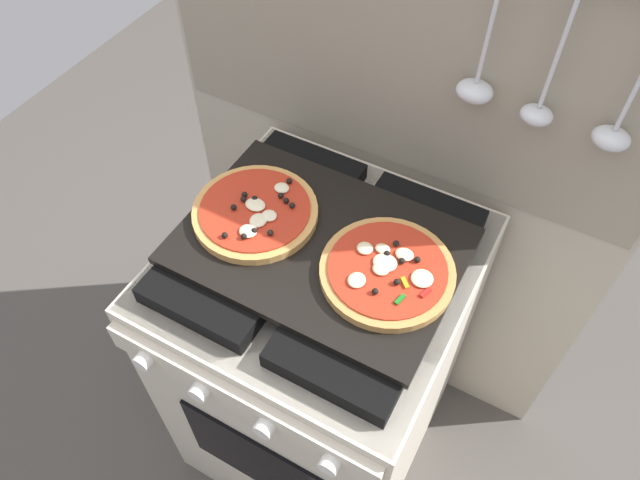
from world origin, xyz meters
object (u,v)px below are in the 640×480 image
baking_tray (320,246)px  pizza_left (257,211)px  stove (320,357)px  pizza_right (387,271)px

baking_tray → pizza_left: (-0.15, 0.00, 0.02)m
stove → baking_tray: size_ratio=1.67×
baking_tray → pizza_right: (0.14, -0.01, 0.02)m
pizza_right → stove: bearing=178.6°
pizza_left → stove: bearing=-1.9°
stove → baking_tray: (0.00, 0.00, 0.46)m
baking_tray → pizza_right: pizza_right is taller
stove → pizza_right: (0.14, -0.00, 0.48)m
stove → baking_tray: baking_tray is taller
stove → pizza_right: bearing=-1.4°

